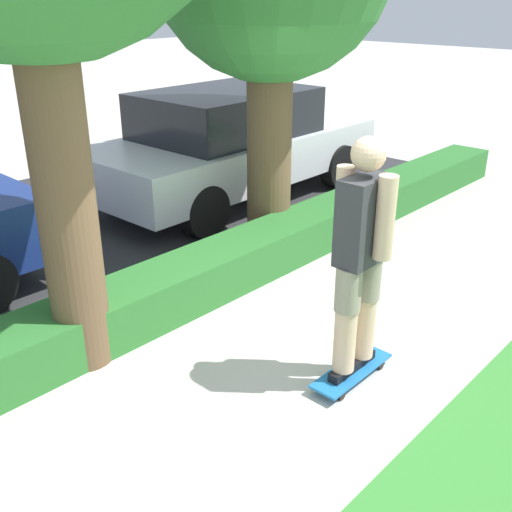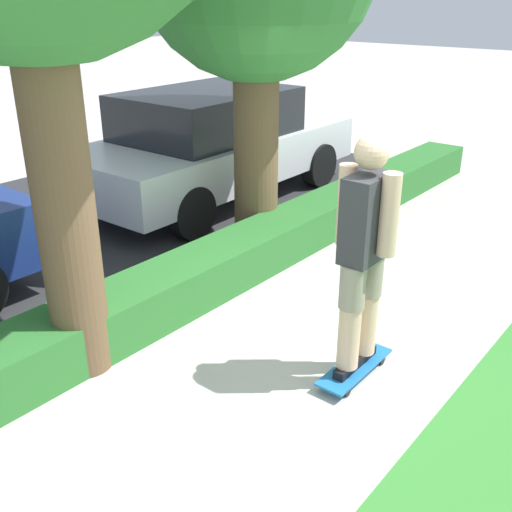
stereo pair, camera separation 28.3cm
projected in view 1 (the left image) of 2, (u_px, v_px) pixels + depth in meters
ground_plane at (304, 377)px, 4.72m from camera, size 60.00×60.00×0.00m
street_asphalt at (35, 239)px, 7.32m from camera, size 12.78×5.00×0.01m
hedge_row at (171, 289)px, 5.62m from camera, size 12.78×0.60×0.44m
skateboard at (352, 371)px, 4.67m from camera, size 0.79×0.24×0.09m
skater_person at (361, 255)px, 4.27m from camera, size 0.52×0.47×1.83m
parked_car_middle at (231, 143)px, 8.55m from camera, size 4.53×1.98×1.54m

